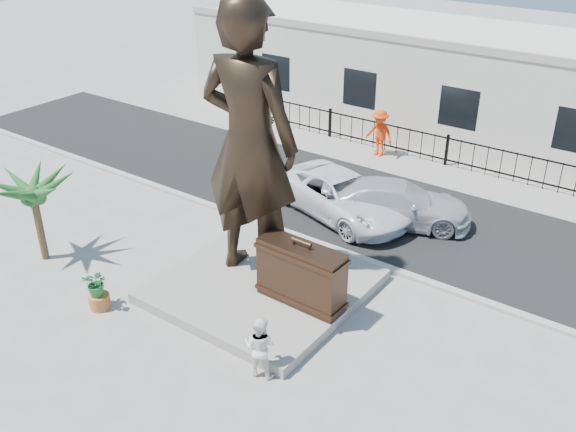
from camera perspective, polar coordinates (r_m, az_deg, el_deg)
name	(u,v)px	position (r m, az deg, el deg)	size (l,w,h in m)	color
ground	(243,324)	(16.87, -4.03, -9.52)	(100.00, 100.00, 0.00)	#9E9991
street	(389,209)	(22.61, 8.93, 0.60)	(40.00, 7.00, 0.01)	black
curb	(335,250)	(19.88, 4.23, -2.99)	(40.00, 0.25, 0.12)	#A5A399
far_sidewalk	(437,171)	(25.93, 13.07, 3.88)	(40.00, 2.50, 0.02)	#9E9991
plinth	(263,286)	(17.98, -2.24, -6.24)	(5.20, 5.20, 0.30)	gray
fence	(447,151)	(26.40, 13.92, 5.60)	(22.00, 0.10, 1.20)	black
building	(490,87)	(29.65, 17.54, 10.85)	(28.00, 7.00, 4.40)	silver
statue	(249,143)	(16.77, -3.45, 6.47)	(2.79, 1.83, 7.65)	black
suitcase	(301,274)	(16.65, 1.17, -5.21)	(2.38, 0.76, 1.68)	#352216
tourist	(260,347)	(14.89, -2.52, -11.52)	(0.76, 0.59, 1.56)	white
car_white	(342,195)	(21.71, 4.86, 1.83)	(2.42, 5.25, 1.46)	white
car_silver	(397,203)	(21.48, 9.67, 1.14)	(1.97, 4.86, 1.41)	#BBBDC1
worker	(379,133)	(26.70, 8.13, 7.33)	(1.26, 0.73, 1.96)	#FC390D
palm_tree	(46,258)	(20.86, -20.71, -3.50)	(1.80, 1.80, 3.20)	#1D501E
planter	(100,301)	(18.00, -16.40, -7.28)	(0.56, 0.56, 0.40)	#B1672E
shrub	(97,283)	(17.69, -16.65, -5.75)	(0.68, 0.59, 0.75)	#236D30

